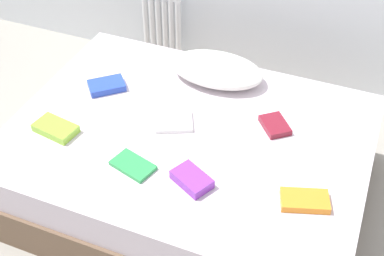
{
  "coord_description": "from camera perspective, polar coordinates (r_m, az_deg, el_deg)",
  "views": [
    {
      "loc": [
        0.81,
        -1.95,
        2.39
      ],
      "look_at": [
        0.0,
        0.05,
        0.48
      ],
      "focal_mm": 47.99,
      "sensor_mm": 36.0,
      "label": 1
    }
  ],
  "objects": [
    {
      "name": "ground_plane",
      "position": [
        3.19,
        -0.34,
        -7.02
      ],
      "size": [
        8.0,
        8.0,
        0.0
      ],
      "primitive_type": "plane",
      "color": "#9E998E"
    },
    {
      "name": "textbook_lime",
      "position": [
        2.92,
        -14.92,
        -0.04
      ],
      "size": [
        0.25,
        0.17,
        0.04
      ],
      "primitive_type": "cube",
      "rotation": [
        0.0,
        0.0,
        -0.16
      ],
      "color": "#8CC638",
      "rests_on": "bed"
    },
    {
      "name": "textbook_green",
      "position": [
        2.65,
        -6.58,
        -4.15
      ],
      "size": [
        0.25,
        0.19,
        0.02
      ],
      "primitive_type": "cube",
      "rotation": [
        0.0,
        0.0,
        -0.28
      ],
      "color": "green",
      "rests_on": "bed"
    },
    {
      "name": "radiator",
      "position": [
        4.04,
        -3.36,
        11.5
      ],
      "size": [
        0.32,
        0.04,
        0.5
      ],
      "color": "white",
      "rests_on": "ground"
    },
    {
      "name": "textbook_blue",
      "position": [
        3.17,
        -9.47,
        4.67
      ],
      "size": [
        0.25,
        0.25,
        0.04
      ],
      "primitive_type": "cube",
      "rotation": [
        0.0,
        0.0,
        0.72
      ],
      "color": "#2847B7",
      "rests_on": "bed"
    },
    {
      "name": "textbook_orange",
      "position": [
        2.52,
        12.42,
        -7.88
      ],
      "size": [
        0.26,
        0.19,
        0.04
      ],
      "primitive_type": "cube",
      "rotation": [
        0.0,
        0.0,
        0.32
      ],
      "color": "orange",
      "rests_on": "bed"
    },
    {
      "name": "textbook_purple",
      "position": [
        2.54,
        -0.03,
        -5.72
      ],
      "size": [
        0.23,
        0.2,
        0.05
      ],
      "primitive_type": "cube",
      "rotation": [
        0.0,
        0.0,
        -0.48
      ],
      "color": "purple",
      "rests_on": "bed"
    },
    {
      "name": "textbook_maroon",
      "position": [
        2.88,
        9.2,
        0.31
      ],
      "size": [
        0.21,
        0.22,
        0.04
      ],
      "primitive_type": "cube",
      "rotation": [
        0.0,
        0.0,
        -0.89
      ],
      "color": "maroon",
      "rests_on": "bed"
    },
    {
      "name": "textbook_white",
      "position": [
        2.88,
        -2.03,
        0.7
      ],
      "size": [
        0.26,
        0.24,
        0.02
      ],
      "primitive_type": "cube",
      "rotation": [
        0.0,
        0.0,
        0.43
      ],
      "color": "white",
      "rests_on": "bed"
    },
    {
      "name": "pillow",
      "position": [
        3.18,
        2.74,
        6.52
      ],
      "size": [
        0.59,
        0.35,
        0.14
      ],
      "primitive_type": "ellipsoid",
      "color": "white",
      "rests_on": "bed"
    },
    {
      "name": "bed",
      "position": [
        3.01,
        -0.36,
        -3.9
      ],
      "size": [
        2.0,
        1.5,
        0.5
      ],
      "color": "brown",
      "rests_on": "ground"
    }
  ]
}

